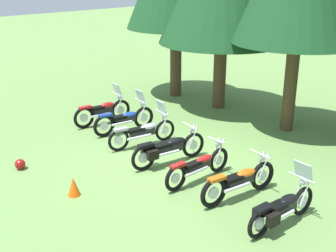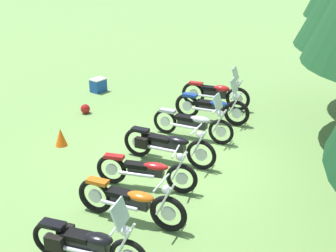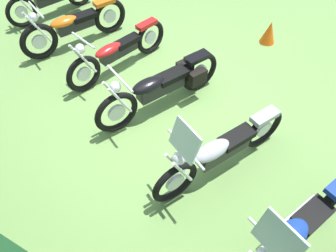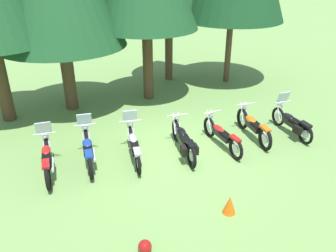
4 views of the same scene
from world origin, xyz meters
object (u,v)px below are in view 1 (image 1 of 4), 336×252
(motorcycle_2, at_px, (144,131))
(motorcycle_6, at_px, (282,208))
(motorcycle_0, at_px, (103,111))
(motorcycle_4, at_px, (199,166))
(motorcycle_3, at_px, (168,148))
(traffic_cone, at_px, (74,187))
(dropped_helmet, at_px, (20,164))
(motorcycle_5, at_px, (240,181))
(motorcycle_1, at_px, (125,119))

(motorcycle_2, height_order, motorcycle_6, motorcycle_2)
(motorcycle_6, bearing_deg, motorcycle_0, 87.63)
(motorcycle_4, bearing_deg, motorcycle_0, 83.04)
(motorcycle_3, xyz_separation_m, traffic_cone, (-0.19, -2.95, -0.24))
(motorcycle_0, relative_size, dropped_helmet, 7.59)
(motorcycle_6, relative_size, traffic_cone, 4.51)
(motorcycle_2, bearing_deg, motorcycle_5, -84.34)
(motorcycle_0, relative_size, motorcycle_3, 0.92)
(motorcycle_1, bearing_deg, traffic_cone, -135.43)
(motorcycle_1, bearing_deg, motorcycle_0, 101.79)
(motorcycle_3, xyz_separation_m, motorcycle_6, (4.01, -0.31, -0.02))
(motorcycle_2, xyz_separation_m, traffic_cone, (1.33, -3.29, -0.23))
(motorcycle_2, relative_size, motorcycle_4, 1.00)
(dropped_helmet, bearing_deg, motorcycle_6, 24.72)
(motorcycle_1, distance_m, traffic_cone, 4.45)
(motorcycle_5, xyz_separation_m, motorcycle_6, (1.40, -0.30, 0.00))
(motorcycle_3, bearing_deg, dropped_helmet, 152.04)
(motorcycle_0, bearing_deg, motorcycle_1, -80.12)
(motorcycle_2, relative_size, motorcycle_3, 0.96)
(motorcycle_5, height_order, traffic_cone, motorcycle_5)
(motorcycle_6, relative_size, dropped_helmet, 7.36)
(motorcycle_4, distance_m, dropped_helmet, 4.99)
(motorcycle_0, distance_m, motorcycle_6, 8.07)
(motorcycle_3, distance_m, motorcycle_4, 1.32)
(motorcycle_1, xyz_separation_m, dropped_helmet, (0.36, -3.91, -0.33))
(dropped_helmet, bearing_deg, motorcycle_4, 40.06)
(motorcycle_0, xyz_separation_m, motorcycle_5, (6.63, -0.53, -0.03))
(motorcycle_4, bearing_deg, motorcycle_3, 85.30)
(motorcycle_2, distance_m, motorcycle_4, 2.87)
(motorcycle_5, bearing_deg, motorcycle_0, 93.27)
(motorcycle_2, bearing_deg, dropped_helmet, 175.41)
(motorcycle_2, height_order, motorcycle_3, motorcycle_2)
(motorcycle_2, relative_size, dropped_helmet, 7.91)
(dropped_helmet, bearing_deg, motorcycle_5, 32.87)
(motorcycle_1, xyz_separation_m, motorcycle_6, (6.86, -0.92, -0.01))
(motorcycle_0, height_order, motorcycle_6, motorcycle_0)
(motorcycle_0, relative_size, motorcycle_2, 0.96)
(motorcycle_4, height_order, dropped_helmet, motorcycle_4)
(motorcycle_5, distance_m, dropped_helmet, 6.08)
(traffic_cone, bearing_deg, motorcycle_0, 137.77)
(motorcycle_2, bearing_deg, traffic_cone, -147.59)
(motorcycle_1, xyz_separation_m, motorcycle_5, (5.46, -0.62, -0.02))
(traffic_cone, bearing_deg, dropped_helmet, -171.31)
(motorcycle_1, relative_size, dropped_helmet, 7.77)
(motorcycle_0, distance_m, motorcycle_3, 4.05)
(motorcycle_1, height_order, motorcycle_2, motorcycle_1)
(motorcycle_1, height_order, traffic_cone, motorcycle_1)
(motorcycle_3, relative_size, traffic_cone, 5.06)
(motorcycle_4, height_order, motorcycle_5, motorcycle_5)
(motorcycle_1, bearing_deg, motorcycle_4, -91.85)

